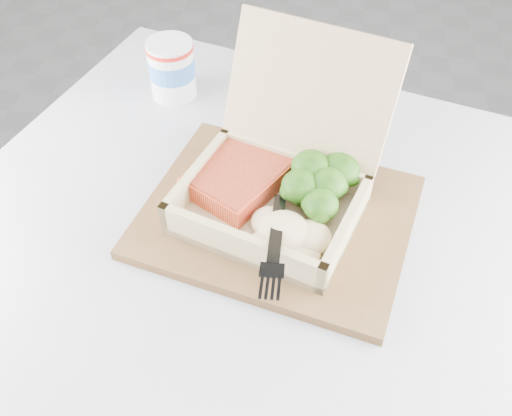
# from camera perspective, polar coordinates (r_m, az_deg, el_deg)

# --- Properties ---
(floor) EXTENTS (4.00, 4.00, 0.00)m
(floor) POSITION_cam_1_polar(r_m,az_deg,el_deg) (1.36, 4.98, -17.65)
(floor) COLOR gray
(floor) RESTS_ON ground
(cafe_table) EXTENTS (0.94, 0.94, 0.72)m
(cafe_table) POSITION_cam_1_polar(r_m,az_deg,el_deg) (0.80, -0.71, -12.68)
(cafe_table) COLOR black
(cafe_table) RESTS_ON floor
(serving_tray) EXTENTS (0.36, 0.31, 0.01)m
(serving_tray) POSITION_cam_1_polar(r_m,az_deg,el_deg) (0.68, 2.13, -0.83)
(serving_tray) COLOR brown
(serving_tray) RESTS_ON cafe_table
(takeout_container) EXTENTS (0.26, 0.27, 0.18)m
(takeout_container) POSITION_cam_1_polar(r_m,az_deg,el_deg) (0.66, 2.63, 3.87)
(takeout_container) COLOR tan
(takeout_container) RESTS_ON serving_tray
(salmon_fillet) EXTENTS (0.14, 0.15, 0.03)m
(salmon_fillet) POSITION_cam_1_polar(r_m,az_deg,el_deg) (0.69, -1.56, 3.27)
(salmon_fillet) COLOR #E95A2D
(salmon_fillet) RESTS_ON takeout_container
(broccoli_pile) EXTENTS (0.11, 0.11, 0.04)m
(broccoli_pile) POSITION_cam_1_polar(r_m,az_deg,el_deg) (0.66, 7.14, 1.76)
(broccoli_pile) COLOR #3D791A
(broccoli_pile) RESTS_ON takeout_container
(mashed_potatoes) EXTENTS (0.09, 0.08, 0.03)m
(mashed_potatoes) POSITION_cam_1_polar(r_m,az_deg,el_deg) (0.62, 2.77, -2.40)
(mashed_potatoes) COLOR beige
(mashed_potatoes) RESTS_ON takeout_container
(plastic_fork) EXTENTS (0.03, 0.17, 0.03)m
(plastic_fork) POSITION_cam_1_polar(r_m,az_deg,el_deg) (0.62, 2.26, -0.38)
(plastic_fork) COLOR black
(plastic_fork) RESTS_ON mashed_potatoes
(paper_cup) EXTENTS (0.07, 0.07, 0.09)m
(paper_cup) POSITION_cam_1_polar(r_m,az_deg,el_deg) (0.86, -8.43, 13.75)
(paper_cup) COLOR silver
(paper_cup) RESTS_ON cafe_table
(receipt) EXTENTS (0.14, 0.17, 0.00)m
(receipt) POSITION_cam_1_polar(r_m,az_deg,el_deg) (0.79, 8.13, 6.35)
(receipt) COLOR white
(receipt) RESTS_ON cafe_table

